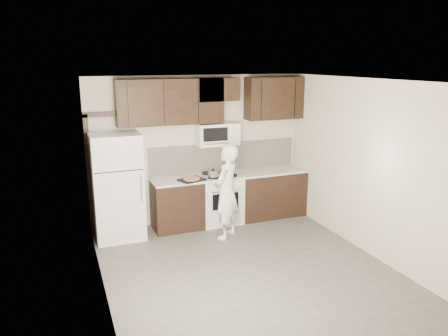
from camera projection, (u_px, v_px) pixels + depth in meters
floor at (247, 269)px, 6.35m from camera, size 4.50×4.50×0.00m
back_wall at (198, 150)px, 8.06m from camera, size 4.00×0.00×4.00m
ceiling at (250, 81)px, 5.70m from camera, size 4.50×4.50×0.00m
counter_run at (235, 197)px, 8.21m from camera, size 2.95×0.64×0.91m
stove at (220, 198)px, 8.10m from camera, size 0.76×0.66×0.94m
backsplash at (224, 156)px, 8.26m from camera, size 2.90×0.02×0.54m
upper_cabinets at (212, 99)px, 7.75m from camera, size 3.48×0.35×0.78m
microwave at (217, 134)px, 7.92m from camera, size 0.76×0.42×0.40m
refrigerator at (117, 187)px, 7.30m from camera, size 0.80×0.76×1.80m
door_trim at (91, 164)px, 7.37m from camera, size 0.50×0.08×2.12m
saucepan at (213, 174)px, 7.77m from camera, size 0.32×0.18×0.18m
baking_tray at (192, 180)px, 7.64m from camera, size 0.51×0.44×0.02m
pizza at (192, 179)px, 7.63m from camera, size 0.37×0.37×0.02m
person at (227, 192)px, 7.31m from camera, size 0.69×0.69×1.62m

